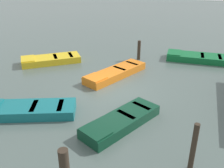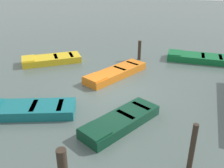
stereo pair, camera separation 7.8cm
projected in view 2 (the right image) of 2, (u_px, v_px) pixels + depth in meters
ground_plane at (112, 90)px, 12.50m from camera, size 80.00×80.00×0.00m
rowboat_teal at (26, 109)px, 10.43m from camera, size 2.67×4.13×0.46m
rowboat_green at (197, 58)px, 16.32m from camera, size 1.62×3.90×0.46m
rowboat_dark_green at (120, 121)px, 9.63m from camera, size 3.58×2.49×0.46m
rowboat_yellow at (51, 59)px, 16.01m from camera, size 3.28×3.66×0.46m
rowboat_orange at (116, 73)px, 14.00m from camera, size 4.15×2.64×0.46m
mooring_piling_far_left at (192, 148)px, 7.30m from camera, size 0.16×0.16×1.64m
mooring_piling_near_right at (139, 50)px, 16.38m from camera, size 0.21×0.21×1.26m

